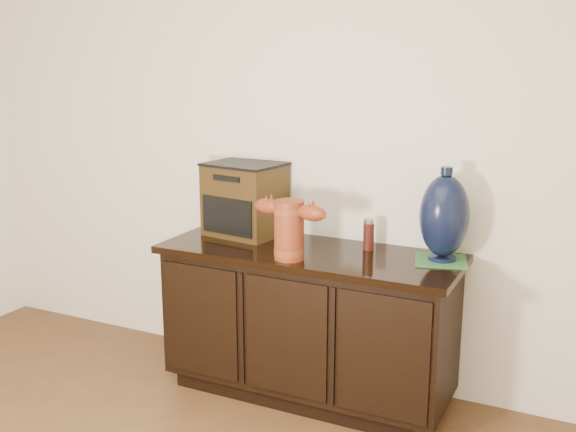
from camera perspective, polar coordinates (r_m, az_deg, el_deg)
The scene contains 6 objects.
sideboard at distance 3.37m, azimuth 1.74°, elevation -8.94°, with size 1.46×0.56×0.75m.
terracotta_vessel at distance 3.07m, azimuth 0.10°, elevation -0.88°, with size 0.39×0.16×0.28m.
tv_radio at distance 3.50m, azimuth -3.67°, elevation 1.44°, with size 0.42×0.35×0.38m.
green_mat at distance 3.16m, azimuth 12.82°, elevation -3.68°, with size 0.23×0.23×0.01m, color #306C34.
lamp_base at distance 3.10m, azimuth 13.09°, elevation -0.03°, with size 0.27×0.27×0.43m.
spray_can at distance 3.26m, azimuth 6.85°, elevation -1.57°, with size 0.05×0.05×0.15m.
Camera 1 is at (1.27, -0.63, 1.66)m, focal length 42.00 mm.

